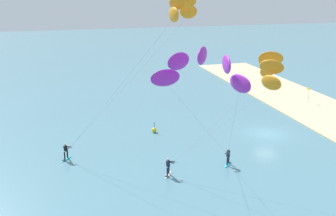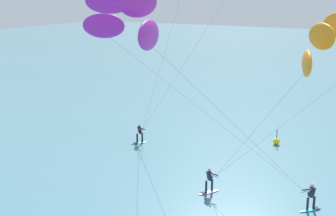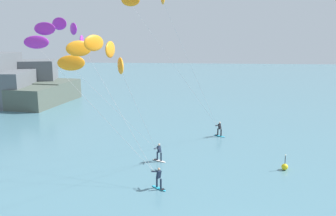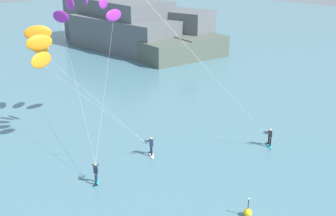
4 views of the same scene
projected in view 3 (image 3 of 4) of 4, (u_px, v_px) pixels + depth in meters
kitesurfer_nearshore at (63, 37)px, 32.72m from camera, size 12.46×9.98×12.90m
kitesurfer_mid_water at (98, 59)px, 25.63m from camera, size 7.26×9.87×11.48m
kitesurfer_far_out at (151, 0)px, 31.05m from camera, size 9.87×12.10×16.08m
marker_buoy at (285, 167)px, 32.06m from camera, size 0.56×0.56×1.38m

